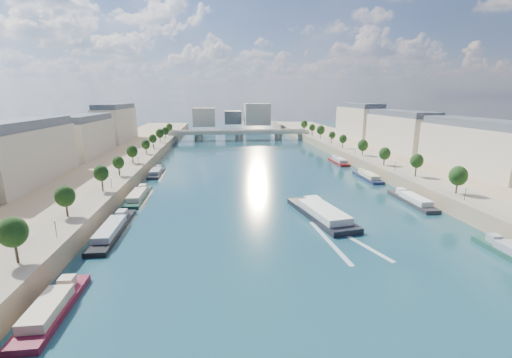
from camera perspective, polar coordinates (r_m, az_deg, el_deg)
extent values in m
plane|color=#0C2837|center=(147.23, 0.69, 0.13)|extent=(700.00, 700.00, 0.00)
cube|color=#9E8460|center=(155.13, -26.72, 0.29)|extent=(44.00, 520.00, 5.00)
cube|color=#9E8460|center=(171.26, 25.35, 1.57)|extent=(44.00, 520.00, 5.00)
cube|color=gray|center=(150.07, -21.44, 1.41)|extent=(14.00, 520.00, 0.10)
cube|color=gray|center=(163.37, 20.96, 2.38)|extent=(14.00, 520.00, 0.10)
cylinder|color=#382B1E|center=(75.50, -35.76, -10.39)|extent=(0.50, 0.50, 3.82)
ellipsoid|color=#113413|center=(74.27, -36.14, -7.84)|extent=(4.80, 4.80, 5.52)
cylinder|color=#382B1E|center=(95.69, -28.95, -4.80)|extent=(0.50, 0.50, 3.82)
ellipsoid|color=#113413|center=(94.72, -29.20, -2.73)|extent=(4.80, 4.80, 5.52)
cylinder|color=#382B1E|center=(117.32, -24.65, -1.17)|extent=(0.50, 0.50, 3.82)
ellipsoid|color=#113413|center=(116.54, -24.83, 0.54)|extent=(4.80, 4.80, 5.52)
cylinder|color=#382B1E|center=(139.73, -21.72, 1.32)|extent=(0.50, 0.50, 3.82)
ellipsoid|color=#113413|center=(139.07, -21.85, 2.76)|extent=(4.80, 4.80, 5.52)
cylinder|color=#382B1E|center=(162.60, -19.60, 3.11)|extent=(0.50, 0.50, 3.82)
ellipsoid|color=#113413|center=(162.03, -19.70, 4.36)|extent=(4.80, 4.80, 5.52)
cylinder|color=#382B1E|center=(185.75, -18.00, 4.46)|extent=(0.50, 0.50, 3.82)
ellipsoid|color=#113413|center=(185.25, -18.08, 5.55)|extent=(4.80, 4.80, 5.52)
cylinder|color=#382B1E|center=(209.09, -16.76, 5.50)|extent=(0.50, 0.50, 3.82)
ellipsoid|color=#113413|center=(208.65, -16.82, 6.48)|extent=(4.80, 4.80, 5.52)
cylinder|color=#382B1E|center=(232.56, -15.76, 6.33)|extent=(0.50, 0.50, 3.82)
ellipsoid|color=#113413|center=(232.17, -15.81, 7.21)|extent=(4.80, 4.80, 5.52)
cylinder|color=#382B1E|center=(256.14, -14.94, 7.01)|extent=(0.50, 0.50, 3.82)
ellipsoid|color=#113413|center=(255.78, -14.99, 7.81)|extent=(4.80, 4.80, 5.52)
cylinder|color=#382B1E|center=(279.78, -14.26, 7.57)|extent=(0.50, 0.50, 3.82)
ellipsoid|color=#113413|center=(279.45, -14.30, 8.30)|extent=(4.80, 4.80, 5.52)
cylinder|color=#382B1E|center=(120.77, 31.00, -1.50)|extent=(0.50, 0.50, 3.82)
ellipsoid|color=#113413|center=(120.01, 31.21, 0.16)|extent=(4.80, 4.80, 5.52)
cylinder|color=#382B1E|center=(139.92, 25.13, 1.01)|extent=(0.50, 0.50, 3.82)
ellipsoid|color=#113413|center=(139.26, 25.28, 2.45)|extent=(4.80, 4.80, 5.52)
cylinder|color=#382B1E|center=(160.38, 20.71, 2.88)|extent=(0.50, 0.50, 3.82)
ellipsoid|color=#113413|center=(159.81, 20.82, 4.15)|extent=(4.80, 4.80, 5.52)
cylinder|color=#382B1E|center=(181.71, 17.30, 4.32)|extent=(0.50, 0.50, 3.82)
ellipsoid|color=#113413|center=(181.20, 17.38, 5.44)|extent=(4.80, 4.80, 5.52)
cylinder|color=#382B1E|center=(203.64, 14.60, 5.43)|extent=(0.50, 0.50, 3.82)
ellipsoid|color=#113413|center=(203.18, 14.66, 6.44)|extent=(4.80, 4.80, 5.52)
cylinder|color=#382B1E|center=(225.98, 12.43, 6.32)|extent=(0.50, 0.50, 3.82)
ellipsoid|color=#113413|center=(225.57, 12.48, 7.23)|extent=(4.80, 4.80, 5.52)
cylinder|color=#382B1E|center=(248.64, 10.64, 7.05)|extent=(0.50, 0.50, 3.82)
ellipsoid|color=#113413|center=(248.27, 10.68, 7.87)|extent=(4.80, 4.80, 5.52)
cylinder|color=#382B1E|center=(271.52, 9.15, 7.64)|extent=(0.50, 0.50, 3.82)
ellipsoid|color=#113413|center=(271.18, 9.18, 8.40)|extent=(4.80, 4.80, 5.52)
cylinder|color=#382B1E|center=(294.58, 7.89, 8.14)|extent=(0.50, 0.50, 3.82)
ellipsoid|color=#113413|center=(294.27, 7.91, 8.84)|extent=(4.80, 4.80, 5.52)
cylinder|color=black|center=(84.28, -30.39, -7.27)|extent=(0.14, 0.14, 4.00)
sphere|color=#FFE5B2|center=(83.62, -30.57, -5.92)|extent=(0.36, 0.36, 0.36)
cylinder|color=black|center=(120.26, -22.96, -0.62)|extent=(0.14, 0.14, 4.00)
sphere|color=#FFE5B2|center=(119.80, -23.05, 0.35)|extent=(0.36, 0.36, 0.36)
cylinder|color=black|center=(158.19, -19.03, 2.91)|extent=(0.14, 0.14, 4.00)
sphere|color=#FFE5B2|center=(157.84, -19.09, 3.66)|extent=(0.36, 0.36, 0.36)
cylinder|color=black|center=(196.94, -16.63, 5.07)|extent=(0.14, 0.14, 4.00)
sphere|color=#FFE5B2|center=(196.65, -16.67, 5.67)|extent=(0.36, 0.36, 0.36)
cylinder|color=black|center=(236.10, -15.01, 6.50)|extent=(0.14, 0.14, 4.00)
sphere|color=#FFE5B2|center=(235.87, -15.04, 7.01)|extent=(0.36, 0.36, 0.36)
cylinder|color=black|center=(115.44, 31.50, -2.14)|extent=(0.14, 0.14, 4.00)
sphere|color=#FFE5B2|center=(114.96, 31.63, -1.13)|extent=(0.36, 0.36, 0.36)
cylinder|color=black|center=(147.94, 22.11, 1.95)|extent=(0.14, 0.14, 4.00)
sphere|color=#FFE5B2|center=(147.57, 22.19, 2.75)|extent=(0.36, 0.36, 0.36)
cylinder|color=black|center=(183.43, 16.21, 4.50)|extent=(0.14, 0.14, 4.00)
sphere|color=#FFE5B2|center=(183.13, 16.25, 5.15)|extent=(0.36, 0.36, 0.36)
cylinder|color=black|center=(220.47, 12.23, 6.18)|extent=(0.14, 0.14, 4.00)
sphere|color=#FFE5B2|center=(220.22, 12.26, 6.72)|extent=(0.36, 0.36, 0.36)
cylinder|color=black|center=(258.39, 9.39, 7.36)|extent=(0.14, 0.14, 4.00)
sphere|color=#FFE5B2|center=(258.18, 9.41, 7.82)|extent=(0.36, 0.36, 0.36)
cube|color=#C4B397|center=(143.01, -34.42, 3.46)|extent=(16.00, 52.00, 20.00)
cube|color=#474C54|center=(141.91, -35.05, 8.06)|extent=(14.72, 50.44, 3.20)
cube|color=#C4B397|center=(195.74, -26.70, 6.51)|extent=(16.00, 52.00, 20.00)
cube|color=#474C54|center=(194.94, -27.06, 9.88)|extent=(14.72, 50.44, 3.20)
cube|color=#C4B397|center=(250.82, -22.27, 8.19)|extent=(16.00, 52.00, 20.00)
cube|color=#474C54|center=(250.19, -22.51, 10.83)|extent=(14.72, 50.44, 3.20)
cube|color=#C4B397|center=(163.30, 32.80, 4.65)|extent=(16.00, 52.00, 20.00)
cube|color=#474C54|center=(162.33, 33.33, 8.68)|extent=(14.72, 50.44, 3.20)
cube|color=#C4B397|center=(211.02, 22.91, 7.29)|extent=(16.00, 52.00, 20.00)
cube|color=#474C54|center=(210.28, 23.21, 10.43)|extent=(14.72, 50.44, 3.20)
cube|color=#C4B397|center=(262.91, 16.73, 8.83)|extent=(16.00, 52.00, 20.00)
cube|color=#474C54|center=(262.32, 16.91, 11.35)|extent=(14.72, 50.44, 3.20)
cube|color=#C4B397|center=(352.79, -8.65, 10.15)|extent=(22.00, 18.00, 18.00)
cube|color=#C4B397|center=(365.04, 0.20, 10.73)|extent=(26.00, 20.00, 22.00)
cube|color=#474C54|center=(378.11, -3.90, 10.19)|extent=(18.00, 16.00, 14.00)
cube|color=#C1B79E|center=(277.02, -2.83, 7.77)|extent=(112.00, 11.00, 2.20)
cube|color=#C1B79E|center=(271.91, -2.76, 7.97)|extent=(112.00, 0.80, 0.90)
cube|color=#C1B79E|center=(281.84, -2.90, 8.17)|extent=(112.00, 0.80, 0.90)
cylinder|color=#C1B79E|center=(277.16, -9.48, 6.83)|extent=(6.40, 6.40, 5.00)
cylinder|color=#C1B79E|center=(277.42, -2.82, 7.01)|extent=(6.40, 6.40, 5.00)
cylinder|color=#C1B79E|center=(281.35, 3.74, 7.08)|extent=(6.40, 6.40, 5.00)
cube|color=#C1B79E|center=(278.87, -13.62, 6.68)|extent=(6.00, 12.00, 5.00)
cube|color=#C1B79E|center=(285.60, 7.73, 7.09)|extent=(6.00, 12.00, 5.00)
cube|color=black|center=(102.36, 10.73, -5.95)|extent=(14.00, 31.42, 2.17)
cube|color=silver|center=(99.51, 11.20, -5.29)|extent=(10.55, 20.69, 1.95)
cube|color=silver|center=(110.02, 9.39, -3.41)|extent=(4.92, 4.36, 1.80)
cube|color=silver|center=(86.57, 12.01, -10.06)|extent=(2.73, 26.03, 0.04)
cube|color=silver|center=(88.74, 15.99, -9.69)|extent=(8.91, 25.17, 0.04)
cube|color=maroon|center=(68.28, -30.72, -18.38)|extent=(5.00, 19.98, 1.80)
cube|color=#C7B495|center=(66.21, -31.48, -17.81)|extent=(4.10, 10.99, 1.60)
cube|color=#C7B495|center=(72.17, -28.96, -14.75)|extent=(2.50, 2.40, 1.80)
cube|color=black|center=(97.03, -22.67, -8.03)|extent=(5.00, 29.42, 1.80)
cube|color=#A1A5AD|center=(94.34, -23.15, -7.58)|extent=(4.10, 16.18, 1.60)
cube|color=#A1A5AD|center=(104.42, -21.47, -5.35)|extent=(2.50, 3.53, 1.80)
cube|color=#17392C|center=(125.00, -18.95, -2.95)|extent=(5.00, 25.57, 1.80)
cube|color=beige|center=(122.63, -19.21, -2.46)|extent=(4.10, 14.06, 1.60)
cube|color=beige|center=(131.77, -18.33, -1.25)|extent=(2.50, 3.07, 1.80)
cube|color=#27272A|center=(160.53, -16.23, 0.82)|extent=(5.00, 21.11, 1.80)
cube|color=gray|center=(158.55, -16.37, 1.29)|extent=(4.10, 11.61, 1.60)
cube|color=gray|center=(166.27, -15.92, 1.91)|extent=(2.50, 2.53, 1.80)
cube|color=#94959D|center=(98.14, 34.91, -8.12)|extent=(2.50, 2.36, 1.80)
cube|color=#2A2A2C|center=(124.63, 24.53, -3.50)|extent=(5.00, 23.73, 1.80)
cube|color=white|center=(122.63, 25.06, -2.99)|extent=(4.10, 13.05, 1.60)
cube|color=white|center=(130.04, 23.02, -1.85)|extent=(2.50, 2.85, 1.80)
cube|color=#1D2340|center=(153.66, 18.09, 0.13)|extent=(5.00, 21.32, 1.80)
cube|color=beige|center=(151.78, 18.40, 0.61)|extent=(4.10, 11.73, 1.60)
cube|color=beige|center=(158.95, 17.20, 1.30)|extent=(2.50, 2.56, 1.80)
cube|color=maroon|center=(185.83, 13.59, 2.67)|extent=(5.00, 20.74, 1.80)
cube|color=#A1A7AD|center=(184.00, 13.79, 3.10)|extent=(4.10, 11.41, 1.60)
cube|color=#A1A7AD|center=(191.27, 12.99, 3.56)|extent=(2.50, 2.49, 1.80)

